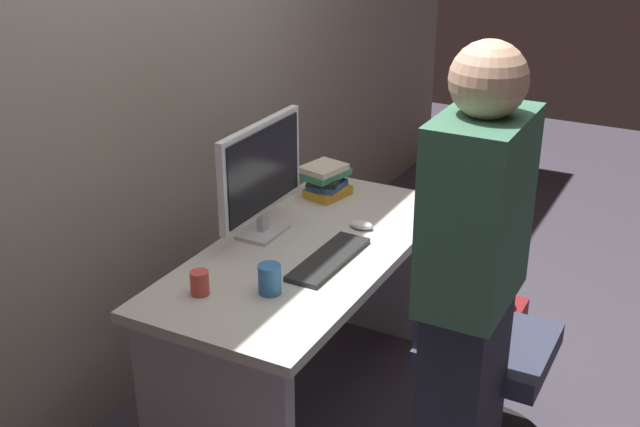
# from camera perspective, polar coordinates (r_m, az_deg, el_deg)

# --- Properties ---
(ground_plane) EXTENTS (9.00, 9.00, 0.00)m
(ground_plane) POSITION_cam_1_polar(r_m,az_deg,el_deg) (3.46, -0.75, -13.15)
(ground_plane) COLOR #3D3842
(wall_back) EXTENTS (6.40, 0.10, 3.00)m
(wall_back) POSITION_cam_1_polar(r_m,az_deg,el_deg) (3.24, -12.74, 12.90)
(wall_back) COLOR #9E9384
(wall_back) RESTS_ON ground
(desk) EXTENTS (1.46, 0.68, 0.72)m
(desk) POSITION_cam_1_polar(r_m,az_deg,el_deg) (3.19, -0.80, -5.92)
(desk) COLOR beige
(desk) RESTS_ON ground
(office_chair) EXTENTS (0.52, 0.52, 0.94)m
(office_chair) POSITION_cam_1_polar(r_m,az_deg,el_deg) (3.06, 10.73, -9.44)
(office_chair) COLOR black
(office_chair) RESTS_ON ground
(person_at_desk) EXTENTS (0.40, 0.24, 1.64)m
(person_at_desk) POSITION_cam_1_polar(r_m,az_deg,el_deg) (2.52, 10.50, -6.08)
(person_at_desk) COLOR #262838
(person_at_desk) RESTS_ON ground
(monitor) EXTENTS (0.54, 0.14, 0.46)m
(monitor) POSITION_cam_1_polar(r_m,az_deg,el_deg) (3.10, -4.16, 2.85)
(monitor) COLOR silver
(monitor) RESTS_ON desk
(keyboard) EXTENTS (0.43, 0.14, 0.02)m
(keyboard) POSITION_cam_1_polar(r_m,az_deg,el_deg) (2.97, 0.63, -3.23)
(keyboard) COLOR #262626
(keyboard) RESTS_ON desk
(mouse) EXTENTS (0.06, 0.10, 0.03)m
(mouse) POSITION_cam_1_polar(r_m,az_deg,el_deg) (3.23, 2.90, -0.79)
(mouse) COLOR white
(mouse) RESTS_ON desk
(cup_near_keyboard) EXTENTS (0.08, 0.08, 0.10)m
(cup_near_keyboard) POSITION_cam_1_polar(r_m,az_deg,el_deg) (2.75, -3.57, -4.63)
(cup_near_keyboard) COLOR #3372B2
(cup_near_keyboard) RESTS_ON desk
(cup_by_monitor) EXTENTS (0.06, 0.06, 0.08)m
(cup_by_monitor) POSITION_cam_1_polar(r_m,az_deg,el_deg) (2.77, -8.47, -4.85)
(cup_by_monitor) COLOR #D84C3F
(cup_by_monitor) RESTS_ON desk
(book_stack) EXTENTS (0.22, 0.19, 0.14)m
(book_stack) POSITION_cam_1_polar(r_m,az_deg,el_deg) (3.52, 0.43, 2.34)
(book_stack) COLOR gold
(book_stack) RESTS_ON desk
(handbag) EXTENTS (0.34, 0.14, 0.38)m
(handbag) POSITION_cam_1_polar(r_m,az_deg,el_deg) (3.72, 12.65, -8.43)
(handbag) COLOR maroon
(handbag) RESTS_ON ground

